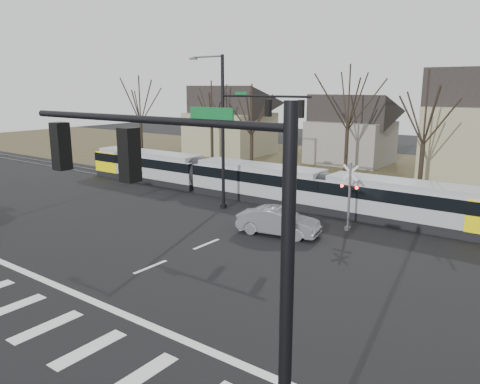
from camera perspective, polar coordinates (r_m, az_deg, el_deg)
The scene contains 14 objects.
ground at distance 21.19m, azimuth -14.87°, elevation -10.45°, with size 140.00×140.00×0.00m, color black.
grass_verge at distance 47.29m, azimuth 16.81°, elevation 2.24°, with size 140.00×28.00×0.01m, color #38331E.
crosswalk at distance 19.22m, azimuth -24.44°, elevation -13.69°, with size 27.00×2.60×0.01m.
stop_line at distance 20.22m, azimuth -18.92°, elevation -11.86°, with size 28.00×0.35×0.01m, color silver.
lane_dashes at distance 32.96m, azimuth 7.25°, elevation -1.73°, with size 0.18×30.00×0.01m.
rail_pair at distance 32.79m, azimuth 7.08°, elevation -1.76°, with size 90.00×1.52×0.06m.
tram at distance 34.48m, azimuth 2.14°, elevation 1.44°, with size 34.72×2.58×2.63m.
sedan at distance 26.45m, azimuth 4.72°, elevation -3.59°, with size 4.88×2.52×1.53m, color slate.
signal_pole_near_right at distance 8.55m, azimuth -5.28°, elevation -8.06°, with size 6.72×0.44×8.00m.
signal_pole_far at distance 30.38m, azimuth 0.27°, elevation 8.05°, with size 9.28×0.44×10.20m.
rail_crossing_signal at distance 27.58m, azimuth 13.15°, elevation -0.80°, with size 1.08×0.36×4.00m.
tree_row at distance 40.38m, azimuth 17.02°, elevation 7.67°, with size 59.20×7.20×10.00m.
house_a at distance 58.15m, azimuth -1.23°, elevation 9.08°, with size 9.72×8.64×8.60m.
house_b at distance 52.29m, azimuth 13.42°, elevation 7.78°, with size 8.64×7.56×7.65m.
Camera 1 is at (15.47, -11.93, 8.20)m, focal length 35.00 mm.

